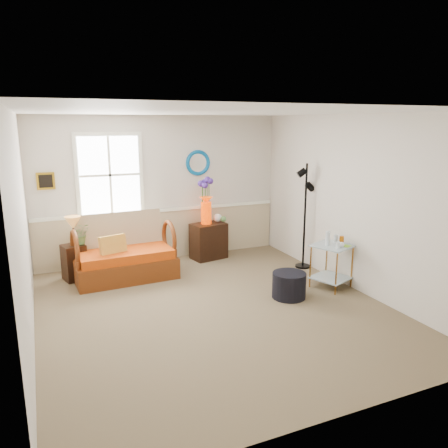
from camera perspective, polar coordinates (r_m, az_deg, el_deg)
name	(u,v)px	position (r m, az deg, el deg)	size (l,w,h in m)	color
floor	(214,309)	(6.04, -1.31, -11.03)	(4.50, 5.00, 0.01)	brown
ceiling	(213,112)	(5.52, -1.45, 14.45)	(4.50, 5.00, 0.01)	white
walls	(214,216)	(5.64, -1.38, 1.12)	(4.51, 5.01, 2.60)	beige
wainscot	(163,235)	(8.12, -7.96, -1.43)	(4.46, 0.02, 0.90)	tan
chair_rail	(162,210)	(8.01, -8.05, 1.81)	(4.46, 0.04, 0.06)	white
window	(110,175)	(7.72, -14.69, 6.21)	(1.14, 0.06, 1.44)	white
picture	(46,181)	(7.65, -22.26, 5.22)	(0.28, 0.03, 0.28)	gold
mirror	(198,163)	(8.11, -3.44, 7.99)	(0.47, 0.47, 0.07)	#026EBB
loveseat	(124,247)	(7.21, -12.91, -2.99)	(1.57, 0.89, 1.03)	maroon
throw_pillow	(113,249)	(7.06, -14.26, -3.13)	(0.42, 0.10, 0.42)	#BB6506
lamp_stand	(74,262)	(7.41, -18.98, -4.76)	(0.33, 0.33, 0.58)	black
table_lamp	(73,231)	(7.29, -19.06, -0.83)	(0.25, 0.25, 0.46)	#C27C34
potted_plant	(81,236)	(7.32, -18.22, -1.50)	(0.30, 0.34, 0.26)	#548444
cabinet	(209,241)	(8.10, -2.02, -2.23)	(0.62, 0.40, 0.66)	black
flower_vase	(206,201)	(7.94, -2.35, 2.99)	(0.24, 0.24, 0.83)	red
side_table	(331,266)	(6.88, 13.82, -5.37)	(0.53, 0.53, 0.67)	#AD752C
tabletop_items	(336,238)	(6.76, 14.46, -1.80)	(0.36, 0.36, 0.22)	silver
floor_lamp	(305,216)	(7.58, 10.51, 0.98)	(0.26, 0.26, 1.81)	black
ottoman	(289,285)	(6.41, 8.49, -7.91)	(0.48, 0.48, 0.37)	black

